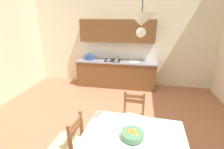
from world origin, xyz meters
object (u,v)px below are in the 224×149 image
at_px(fruit_bowl, 133,134).
at_px(pendant_lamp, 142,20).
at_px(kitchen_cabinetry, 116,62).
at_px(dining_chair_kitchen_side, 133,118).
at_px(dining_table, 133,143).
at_px(dining_chair_tv_side, 69,143).

height_order(fruit_bowl, pendant_lamp, pendant_lamp).
xyz_separation_m(kitchen_cabinetry, pendant_lamp, (0.77, -3.25, 1.39)).
bearing_deg(dining_chair_kitchen_side, pendant_lamp, -85.33).
bearing_deg(dining_chair_kitchen_side, fruit_bowl, -87.80).
bearing_deg(dining_table, kitchen_cabinetry, 102.82).
distance_m(kitchen_cabinetry, dining_chair_tv_side, 3.35).
distance_m(dining_chair_tv_side, pendant_lamp, 2.06).
bearing_deg(dining_chair_kitchen_side, dining_table, -86.69).
distance_m(kitchen_cabinetry, fruit_bowl, 3.47).
bearing_deg(fruit_bowl, dining_table, 73.99).
distance_m(dining_chair_kitchen_side, fruit_bowl, 0.97).
relative_size(dining_chair_tv_side, fruit_bowl, 3.10).
relative_size(dining_chair_kitchen_side, pendant_lamp, 1.16).
bearing_deg(dining_chair_kitchen_side, kitchen_cabinetry, 105.89).
relative_size(kitchen_cabinetry, fruit_bowl, 8.77).
relative_size(kitchen_cabinetry, dining_chair_kitchen_side, 2.83).
height_order(dining_chair_kitchen_side, pendant_lamp, pendant_lamp).
height_order(kitchen_cabinetry, dining_chair_tv_side, kitchen_cabinetry).
bearing_deg(pendant_lamp, kitchen_cabinetry, 103.37).
distance_m(dining_chair_tv_side, fruit_bowl, 1.04).
bearing_deg(kitchen_cabinetry, fruit_bowl, -77.59).
bearing_deg(kitchen_cabinetry, dining_chair_kitchen_side, -74.11).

